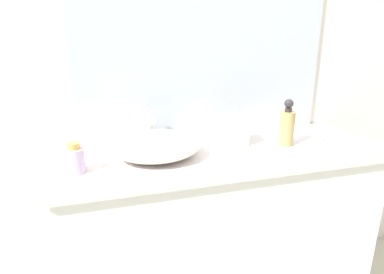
% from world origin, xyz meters
% --- Properties ---
extents(bathroom_wall_rear, '(6.00, 0.06, 2.60)m').
position_xyz_m(bathroom_wall_rear, '(0.00, 0.73, 1.30)').
color(bathroom_wall_rear, silver).
rests_on(bathroom_wall_rear, ground).
extents(vanity_counter, '(1.46, 0.53, 0.90)m').
position_xyz_m(vanity_counter, '(0.07, 0.43, 0.45)').
color(vanity_counter, white).
rests_on(vanity_counter, ground).
extents(wall_mirror_panel, '(1.26, 0.01, 1.01)m').
position_xyz_m(wall_mirror_panel, '(0.07, 0.69, 1.41)').
color(wall_mirror_panel, '#B2BCC6').
rests_on(wall_mirror_panel, vanity_counter).
extents(sink_basin, '(0.37, 0.32, 0.11)m').
position_xyz_m(sink_basin, '(-0.23, 0.41, 0.96)').
color(sink_basin, silver).
rests_on(sink_basin, vanity_counter).
extents(faucet, '(0.03, 0.15, 0.18)m').
position_xyz_m(faucet, '(-0.23, 0.59, 1.01)').
color(faucet, silver).
rests_on(faucet, vanity_counter).
extents(soap_dispenser, '(0.07, 0.07, 0.22)m').
position_xyz_m(soap_dispenser, '(0.37, 0.41, 1.00)').
color(soap_dispenser, tan).
rests_on(soap_dispenser, vanity_counter).
extents(lotion_bottle, '(0.07, 0.07, 0.12)m').
position_xyz_m(lotion_bottle, '(-0.55, 0.35, 0.96)').
color(lotion_bottle, silver).
rests_on(lotion_bottle, vanity_counter).
extents(tissue_box, '(0.14, 0.14, 0.17)m').
position_xyz_m(tissue_box, '(0.15, 0.50, 0.98)').
color(tissue_box, beige).
rests_on(tissue_box, vanity_counter).
extents(candle_jar, '(0.05, 0.05, 0.04)m').
position_xyz_m(candle_jar, '(0.56, 0.42, 0.92)').
color(candle_jar, silver).
rests_on(candle_jar, vanity_counter).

